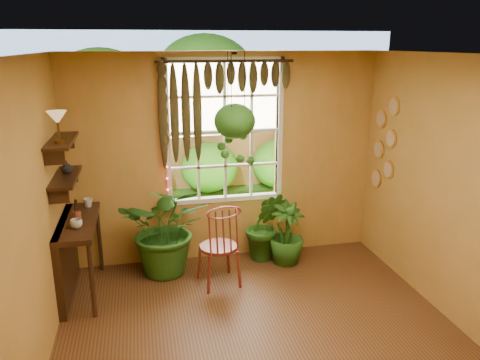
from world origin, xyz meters
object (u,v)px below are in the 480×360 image
at_px(windsor_chair, 220,257).
at_px(hanging_basket, 235,123).
at_px(counter_ledge, 70,250).
at_px(potted_plant_mid, 265,226).
at_px(potted_plant_left, 167,228).

relative_size(windsor_chair, hanging_basket, 0.89).
xyz_separation_m(windsor_chair, hanging_basket, (0.27, 0.40, 1.53)).
height_order(counter_ledge, hanging_basket, hanging_basket).
height_order(potted_plant_mid, hanging_basket, hanging_basket).
height_order(counter_ledge, potted_plant_left, potted_plant_left).
bearing_deg(potted_plant_left, potted_plant_mid, 4.87).
bearing_deg(potted_plant_mid, potted_plant_left, -175.13).
distance_m(windsor_chair, potted_plant_mid, 0.90).
distance_m(counter_ledge, potted_plant_mid, 2.43).
height_order(potted_plant_left, hanging_basket, hanging_basket).
relative_size(potted_plant_left, hanging_basket, 0.89).
bearing_deg(windsor_chair, potted_plant_left, 133.82).
xyz_separation_m(counter_ledge, potted_plant_mid, (2.39, 0.41, -0.08)).
bearing_deg(potted_plant_left, windsor_chair, -37.11).
distance_m(windsor_chair, hanging_basket, 1.60).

